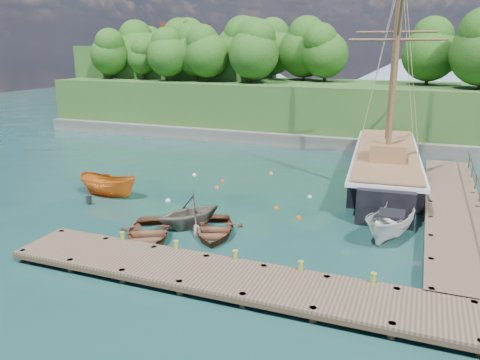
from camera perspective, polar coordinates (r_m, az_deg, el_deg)
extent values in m
plane|color=#193A35|center=(26.54, -0.48, -5.75)|extent=(160.00, 160.00, 0.00)
cube|color=#493A2D|center=(20.14, -2.09, -11.41)|extent=(20.00, 3.20, 0.12)
cube|color=#30241A|center=(20.22, -2.08, -11.82)|extent=(20.00, 3.20, 0.20)
cylinder|color=#30241A|center=(24.64, -24.85, -8.94)|extent=(0.28, 0.28, 1.10)
cylinder|color=#30241A|center=(18.14, 27.13, -18.48)|extent=(0.28, 0.28, 1.10)
cylinder|color=#30241A|center=(26.32, -20.82, -6.91)|extent=(0.28, 0.28, 1.10)
cylinder|color=#30241A|center=(20.35, 26.49, -14.48)|extent=(0.28, 0.28, 1.10)
cube|color=#493A2D|center=(31.39, 24.57, -2.74)|extent=(3.20, 24.00, 0.12)
cube|color=#30241A|center=(31.43, 24.54, -3.02)|extent=(3.20, 24.00, 0.20)
cylinder|color=#30241A|center=(20.66, 22.14, -13.47)|extent=(0.28, 0.28, 1.10)
cylinder|color=#30241A|center=(42.74, 22.10, 1.51)|extent=(0.28, 0.28, 1.10)
cylinder|color=#30241A|center=(42.88, 25.56, 1.16)|extent=(0.28, 0.28, 1.10)
cylinder|color=olive|center=(24.21, -14.02, -8.45)|extent=(0.26, 0.26, 0.45)
cylinder|color=olive|center=(22.71, -7.72, -9.77)|extent=(0.26, 0.26, 0.45)
cylinder|color=olive|center=(21.54, -0.57, -11.11)|extent=(0.26, 0.26, 0.45)
cylinder|color=olive|center=(20.73, 7.33, -12.39)|extent=(0.26, 0.26, 0.45)
cylinder|color=olive|center=(20.34, 15.78, -13.49)|extent=(0.26, 0.26, 0.45)
imported|color=brown|center=(25.31, -11.15, -7.17)|extent=(5.06, 5.64, 0.96)
imported|color=#665F53|center=(26.70, -6.17, -5.71)|extent=(4.86, 5.01, 2.02)
imported|color=brown|center=(25.46, -3.17, -6.73)|extent=(4.22, 4.99, 0.88)
imported|color=orange|center=(33.16, -15.61, -1.89)|extent=(4.59, 1.94, 1.74)
imported|color=silver|center=(26.25, 17.75, -6.79)|extent=(3.07, 5.03, 1.82)
cube|color=black|center=(36.84, 17.23, 0.85)|extent=(5.69, 14.41, 2.93)
cube|color=black|center=(45.67, 17.25, 3.65)|extent=(2.86, 4.61, 2.63)
cube|color=black|center=(29.11, 17.21, -3.06)|extent=(3.48, 3.87, 2.78)
cube|color=silver|center=(36.52, 17.41, 3.03)|extent=(6.09, 18.82, 0.25)
cube|color=brown|center=(36.46, 17.45, 3.41)|extent=(5.64, 18.39, 0.12)
cube|color=brown|center=(33.39, 17.54, 3.37)|extent=(2.52, 3.17, 1.20)
cylinder|color=brown|center=(48.66, 17.53, 7.80)|extent=(0.79, 6.89, 1.69)
cylinder|color=brown|center=(39.33, 18.40, 15.63)|extent=(0.36, 0.36, 15.55)
cylinder|color=brown|center=(32.09, 18.54, 14.63)|extent=(0.36, 0.36, 14.31)
cylinder|color=#8C7A59|center=(45.31, 18.29, 15.97)|extent=(0.91, 10.72, 9.03)
sphere|color=white|center=(31.24, -8.78, -2.57)|extent=(0.34, 0.34, 0.34)
sphere|color=orange|center=(33.79, -2.82, -0.98)|extent=(0.30, 0.30, 0.30)
sphere|color=#E24B00|center=(29.58, 4.50, -3.49)|extent=(0.31, 0.31, 0.31)
sphere|color=silver|center=(31.99, 8.50, -2.11)|extent=(0.30, 0.30, 0.30)
sphere|color=#F73C0E|center=(35.38, -2.16, -0.20)|extent=(0.28, 0.28, 0.28)
sphere|color=orange|center=(37.60, 3.78, 0.75)|extent=(0.32, 0.32, 0.32)
sphere|color=silver|center=(37.24, -5.59, 0.55)|extent=(0.33, 0.33, 0.33)
sphere|color=#F04A00|center=(28.05, 7.19, -4.67)|extent=(0.31, 0.31, 0.31)
cube|color=#474744|center=(50.79, 1.18, 5.43)|extent=(50.00, 4.00, 1.40)
cube|color=#2D4E1D|center=(56.04, 3.34, 8.87)|extent=(50.00, 14.00, 6.00)
cube|color=#2D4E1D|center=(65.07, -7.54, 11.49)|extent=(24.00, 12.00, 10.00)
cylinder|color=#382616|center=(57.03, -5.17, 12.68)|extent=(0.36, 0.36, 1.40)
sphere|color=#15420E|center=(56.95, -5.23, 15.09)|extent=(5.42, 5.42, 5.42)
cylinder|color=#382616|center=(55.02, -3.94, 12.60)|extent=(0.36, 0.36, 1.40)
sphere|color=#15420E|center=(54.94, -3.99, 14.95)|extent=(5.02, 5.02, 5.02)
cylinder|color=#382616|center=(62.40, -15.42, 12.46)|extent=(0.36, 0.36, 1.40)
sphere|color=#15420E|center=(62.33, -15.57, 14.45)|extent=(4.79, 4.79, 4.79)
cylinder|color=#382616|center=(65.06, -6.25, 13.03)|extent=(0.36, 0.36, 1.40)
sphere|color=#15420E|center=(64.99, -6.32, 15.40)|extent=(6.25, 6.25, 6.25)
cylinder|color=#382616|center=(49.89, 27.21, 10.60)|extent=(0.36, 0.36, 1.40)
cylinder|color=#382616|center=(63.65, -12.13, 12.72)|extent=(0.36, 0.36, 1.40)
sphere|color=#15420E|center=(63.58, -12.26, 15.02)|extent=(5.89, 5.89, 5.89)
cylinder|color=#382616|center=(55.28, 10.26, 12.40)|extent=(0.36, 0.36, 1.40)
sphere|color=#15420E|center=(55.20, 10.38, 14.78)|extent=(5.13, 5.13, 5.13)
cylinder|color=#382616|center=(66.08, -6.57, 13.07)|extent=(0.36, 0.36, 1.40)
sphere|color=#15420E|center=(66.02, -6.64, 14.95)|extent=(4.80, 4.80, 4.80)
cylinder|color=#382616|center=(56.60, 1.34, 12.72)|extent=(0.36, 0.36, 1.40)
sphere|color=#15420E|center=(56.52, 1.35, 15.29)|extent=(5.82, 5.82, 5.82)
cylinder|color=#382616|center=(58.00, 7.75, 12.66)|extent=(0.36, 0.36, 1.40)
sphere|color=#15420E|center=(57.92, 7.85, 15.24)|extent=(6.05, 6.05, 6.05)
cylinder|color=#382616|center=(52.62, 1.67, 12.48)|extent=(0.36, 0.36, 1.40)
sphere|color=#15420E|center=(52.53, 1.69, 15.11)|extent=(5.47, 5.47, 5.47)
cylinder|color=#382616|center=(53.39, 21.83, 11.44)|extent=(0.36, 0.36, 1.40)
sphere|color=#15420E|center=(53.31, 22.10, 14.04)|extent=(5.55, 5.55, 5.55)
cylinder|color=#382616|center=(63.71, 3.85, 13.03)|extent=(0.36, 0.36, 1.40)
sphere|color=#15420E|center=(63.64, 3.89, 15.45)|extent=(6.25, 6.25, 6.25)
cylinder|color=#382616|center=(69.69, -11.46, 13.00)|extent=(0.36, 0.36, 1.40)
sphere|color=#15420E|center=(69.63, -11.57, 14.96)|extent=(5.41, 5.41, 5.41)
cylinder|color=#382616|center=(60.77, -5.33, 12.87)|extent=(0.36, 0.36, 1.40)
sphere|color=#15420E|center=(60.70, -5.39, 15.14)|extent=(5.47, 5.47, 5.47)
cylinder|color=#382616|center=(60.15, -11.66, 12.59)|extent=(0.36, 0.36, 1.40)
sphere|color=#15420E|center=(60.08, -11.76, 14.32)|extent=(3.77, 3.77, 3.77)
cylinder|color=#382616|center=(61.61, -6.75, 12.87)|extent=(0.36, 0.36, 1.40)
sphere|color=#15420E|center=(61.54, -6.83, 15.30)|extent=(6.04, 6.04, 6.04)
cylinder|color=#382616|center=(63.14, 7.83, 12.90)|extent=(0.36, 0.36, 1.40)
sphere|color=#15420E|center=(63.07, 7.92, 15.22)|extent=(5.89, 5.89, 5.89)
cylinder|color=#382616|center=(57.99, -0.04, 12.80)|extent=(0.36, 0.36, 1.40)
sphere|color=#15420E|center=(57.91, -0.04, 15.39)|extent=(6.08, 6.08, 6.08)
cylinder|color=#382616|center=(61.31, -10.53, 12.70)|extent=(0.36, 0.36, 1.40)
sphere|color=#15420E|center=(61.24, -10.62, 14.56)|extent=(4.25, 4.25, 4.25)
cylinder|color=#382616|center=(56.54, -8.73, 12.54)|extent=(0.36, 0.36, 1.40)
sphere|color=#15420E|center=(56.46, -8.82, 14.74)|extent=(4.77, 4.77, 4.77)
cube|color=silver|center=(63.07, -6.52, 16.40)|extent=(4.00, 5.00, 3.00)
cube|color=#591E19|center=(63.12, -6.57, 18.12)|extent=(4.40, 5.40, 0.80)
cone|color=#728CA5|center=(93.19, 19.09, 11.43)|extent=(32.00, 32.00, 8.00)
cone|color=#728CA5|center=(100.95, -1.60, 13.11)|extent=(40.00, 40.00, 10.00)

